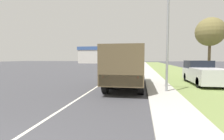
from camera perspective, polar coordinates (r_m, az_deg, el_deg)
ground_plane at (r=42.14m, az=5.14°, el=0.93°), size 180.00×180.00×0.00m
lane_centre_stripe at (r=42.14m, az=5.14°, el=0.93°), size 0.12×120.00×0.00m
sidewalk_right at (r=42.03m, az=11.27°, el=0.95°), size 1.80×120.00×0.12m
grass_strip_right at (r=42.39m, az=17.22°, el=0.81°), size 7.00×120.00×0.02m
military_truck at (r=12.52m, az=4.71°, el=1.67°), size 2.41×7.38×2.86m
car_nearest_ahead at (r=24.48m, az=5.39°, el=0.39°), size 1.87×4.51×1.43m
car_second_ahead at (r=38.62m, az=1.56°, el=1.80°), size 1.81×4.43×1.69m
pickup_truck at (r=16.01m, az=27.59°, el=-0.87°), size 2.10×5.44×1.89m
lamp_post at (r=11.10m, az=16.54°, el=12.88°), size 1.69×0.24×6.22m
tree_mid_right at (r=19.89m, az=29.39°, el=10.72°), size 2.77×2.77×6.06m
building_distant at (r=77.87m, az=-4.50°, el=4.87°), size 15.62×11.03×7.05m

